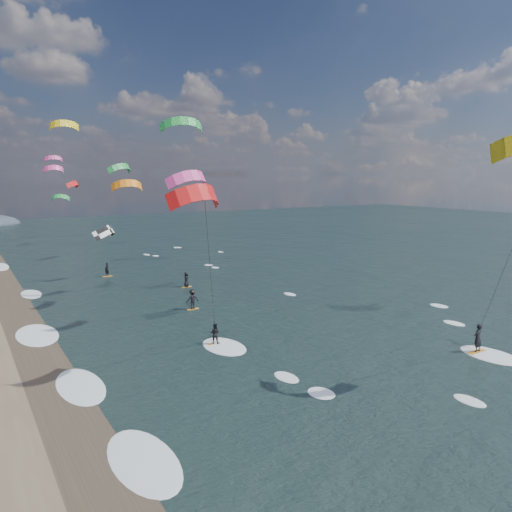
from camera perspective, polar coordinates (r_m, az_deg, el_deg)
ground at (r=23.62m, az=18.79°, el=-21.07°), size 260.00×260.00×0.00m
wet_sand_strip at (r=25.90m, az=-19.86°, el=-18.26°), size 3.00×240.00×0.00m
kitesurfer_near_b at (r=29.27m, az=-5.15°, el=0.31°), size 6.81×8.45×12.03m
far_kitesurfers at (r=48.90m, az=-9.25°, el=-3.64°), size 6.74×18.99×1.81m
bg_kite_field at (r=67.78m, az=-17.63°, el=9.68°), size 12.11×70.73×11.88m
shoreline_surf at (r=30.33m, az=-19.45°, el=-14.03°), size 2.40×79.40×0.11m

